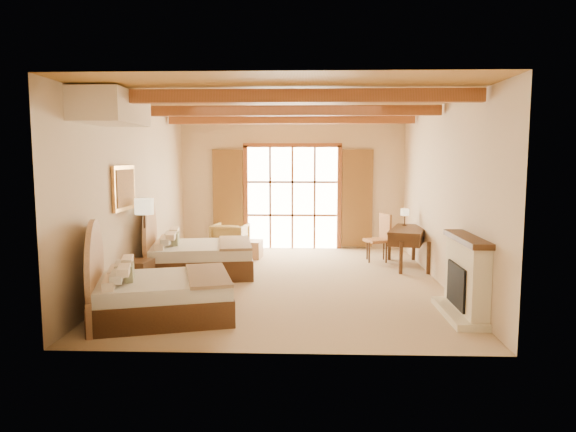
{
  "coord_description": "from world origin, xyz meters",
  "views": [
    {
      "loc": [
        0.33,
        -9.21,
        2.27
      ],
      "look_at": [
        0.0,
        0.2,
        1.18
      ],
      "focal_mm": 32.0,
      "sensor_mm": 36.0,
      "label": 1
    }
  ],
  "objects_px": {
    "bed_near": "(153,291)",
    "bed_far": "(193,254)",
    "nightstand": "(137,277)",
    "armchair": "(230,239)",
    "desk": "(408,246)"
  },
  "relations": [
    {
      "from": "armchair",
      "to": "desk",
      "type": "xyz_separation_m",
      "value": [
        3.88,
        -1.25,
        0.07
      ]
    },
    {
      "from": "nightstand",
      "to": "desk",
      "type": "bearing_deg",
      "value": 31.88
    },
    {
      "from": "bed_far",
      "to": "bed_near",
      "type": "bearing_deg",
      "value": -98.96
    },
    {
      "from": "nightstand",
      "to": "armchair",
      "type": "relative_size",
      "value": 0.71
    },
    {
      "from": "bed_near",
      "to": "bed_far",
      "type": "distance_m",
      "value": 2.68
    },
    {
      "from": "armchair",
      "to": "bed_far",
      "type": "bearing_deg",
      "value": 87.49
    },
    {
      "from": "bed_far",
      "to": "nightstand",
      "type": "relative_size",
      "value": 3.93
    },
    {
      "from": "bed_near",
      "to": "armchair",
      "type": "xyz_separation_m",
      "value": [
        0.39,
        4.81,
        -0.02
      ]
    },
    {
      "from": "bed_far",
      "to": "armchair",
      "type": "bearing_deg",
      "value": 69.48
    },
    {
      "from": "bed_near",
      "to": "nightstand",
      "type": "xyz_separation_m",
      "value": [
        -0.65,
        1.25,
        -0.09
      ]
    },
    {
      "from": "armchair",
      "to": "desk",
      "type": "height_order",
      "value": "desk"
    },
    {
      "from": "bed_near",
      "to": "bed_far",
      "type": "xyz_separation_m",
      "value": [
        -0.02,
        2.68,
        0.02
      ]
    },
    {
      "from": "nightstand",
      "to": "bed_far",
      "type": "bearing_deg",
      "value": 73.08
    },
    {
      "from": "nightstand",
      "to": "desk",
      "type": "height_order",
      "value": "desk"
    },
    {
      "from": "bed_near",
      "to": "desk",
      "type": "xyz_separation_m",
      "value": [
        4.28,
        3.56,
        0.05
      ]
    }
  ]
}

